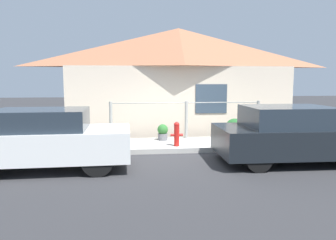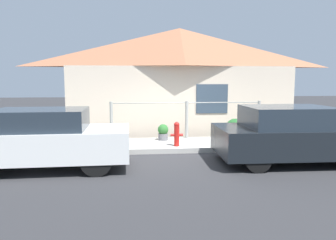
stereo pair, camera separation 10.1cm
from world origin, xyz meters
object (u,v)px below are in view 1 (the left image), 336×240
Objects in this scene: fire_hydrant at (177,133)px; potted_plant_corner at (235,128)px; car_right at (291,134)px; potted_plant_by_fence at (58,133)px; car_left at (47,139)px; potted_plant_near_hydrant at (163,132)px.

potted_plant_corner is (1.96, 0.82, -0.00)m from fire_hydrant.
potted_plant_by_fence is at bearing 157.83° from car_right.
potted_plant_by_fence is at bearing 96.10° from car_left.
potted_plant_near_hydrant is (-2.91, 2.53, -0.29)m from car_right.
fire_hydrant reaches higher than potted_plant_by_fence.
car_left is 5.66m from potted_plant_corner.
potted_plant_near_hydrant is at bearing 107.80° from fire_hydrant.
fire_hydrant is (3.17, 1.57, -0.19)m from car_left.
fire_hydrant reaches higher than potted_plant_near_hydrant.
car_left is 0.99× the size of car_right.
potted_plant_by_fence is 0.77× the size of potted_plant_corner.
car_right reaches higher than potted_plant_by_fence.
fire_hydrant is at bearing -72.20° from potted_plant_near_hydrant.
fire_hydrant is 1.35× the size of potted_plant_by_fence.
car_left reaches higher than potted_plant_by_fence.
potted_plant_by_fence is (-0.35, 2.64, -0.28)m from car_left.
car_right is at bearing -74.82° from potted_plant_corner.
fire_hydrant is 1.01m from potted_plant_near_hydrant.
potted_plant_corner is at bearing -3.38° from potted_plant_near_hydrant.
potted_plant_corner is (-0.65, 2.39, -0.19)m from car_right.
car_right is 5.53× the size of potted_plant_corner.
potted_plant_by_fence is at bearing 163.08° from fire_hydrant.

